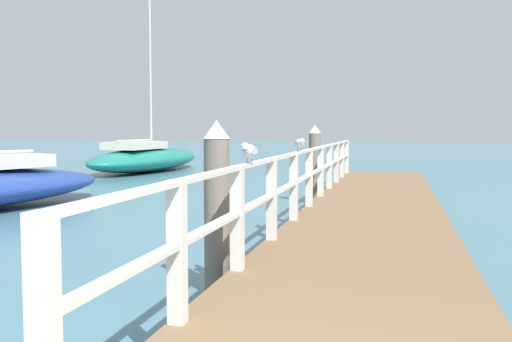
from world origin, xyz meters
TOP-DOWN VIEW (x-y plane):
  - pier_deck at (0.00, 9.05)m, footprint 2.43×18.10m
  - pier_railing at (-1.13, 9.05)m, footprint 0.12×16.62m
  - dock_piling_near at (-1.51, 4.64)m, footprint 0.29×0.29m
  - dock_piling_far at (-1.51, 12.57)m, footprint 0.29×0.29m
  - seagull_foreground at (-1.14, 4.60)m, footprint 0.28×0.44m
  - seagull_background at (-1.13, 7.93)m, footprint 0.24×0.46m
  - boat_2 at (-9.91, 21.58)m, footprint 3.18×8.41m

SIDE VIEW (x-z plane):
  - pier_deck at x=0.00m, z-range 0.00..0.39m
  - boat_2 at x=-9.91m, z-range -4.57..5.66m
  - dock_piling_near at x=-1.51m, z-range 0.01..1.90m
  - dock_piling_far at x=-1.51m, z-range 0.01..1.90m
  - pier_railing at x=-1.13m, z-range 0.51..1.56m
  - seagull_foreground at x=-1.14m, z-range 1.46..1.68m
  - seagull_background at x=-1.13m, z-range 1.46..1.68m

